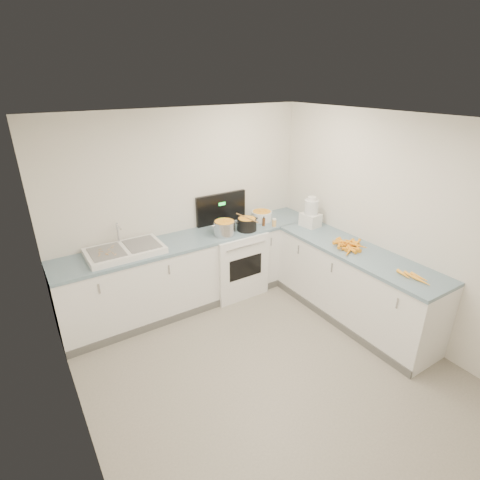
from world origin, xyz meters
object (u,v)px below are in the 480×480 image
sink (125,251)px  extract_bottle (264,222)px  steel_pot (224,229)px  spice_jar (274,223)px  food_processor (311,214)px  stove (233,260)px  mixing_bowl (262,216)px  black_pot (247,225)px

sink → extract_bottle: size_ratio=8.10×
steel_pot → sink: bearing=173.7°
sink → spice_jar: sink is taller
food_processor → spice_jar: bearing=149.1°
steel_pot → stove: bearing=32.5°
stove → mixing_bowl: bearing=5.6°
stove → steel_pot: (-0.19, -0.12, 0.55)m
black_pot → mixing_bowl: bearing=27.2°
extract_bottle → spice_jar: extract_bottle is taller
stove → food_processor: 1.25m
black_pot → food_processor: 0.89m
stove → food_processor: bearing=-27.3°
spice_jar → black_pot: bearing=166.8°
stove → sink: bearing=179.4°
extract_bottle → spice_jar: bearing=-44.6°
steel_pot → food_processor: (1.15, -0.37, 0.10)m
spice_jar → mixing_bowl: bearing=91.1°
extract_bottle → sink: bearing=175.4°
steel_pot → extract_bottle: size_ratio=2.66×
sink → mixing_bowl: 1.97m
spice_jar → sink: bearing=172.7°
food_processor → stove: bearing=152.7°
extract_bottle → spice_jar: (0.10, -0.10, -0.00)m
steel_pot → extract_bottle: bearing=-1.0°
steel_pot → extract_bottle: (0.62, -0.01, -0.03)m
extract_bottle → spice_jar: size_ratio=1.08×
stove → sink: (-1.45, 0.02, 0.50)m
spice_jar → food_processor: (0.42, -0.25, 0.13)m
sink → black_pot: (1.59, -0.16, 0.03)m
spice_jar → food_processor: 0.51m
steel_pot → black_pot: 0.34m
mixing_bowl → extract_bottle: size_ratio=2.74×
stove → steel_pot: 0.60m
extract_bottle → food_processor: size_ratio=0.25×
black_pot → food_processor: bearing=-23.0°
stove → black_pot: size_ratio=5.24×
steel_pot → food_processor: 1.21m
stove → extract_bottle: 0.68m
mixing_bowl → black_pot: bearing=-152.8°
stove → spice_jar: size_ratio=13.82×
spice_jar → stove: bearing=155.9°
steel_pot → extract_bottle: 0.62m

